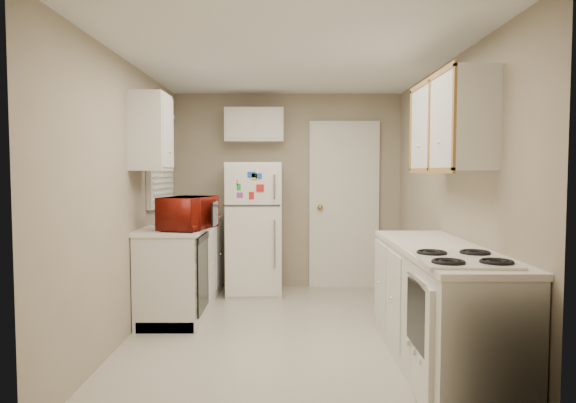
{
  "coord_description": "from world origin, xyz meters",
  "views": [
    {
      "loc": [
        -0.02,
        -4.48,
        1.45
      ],
      "look_at": [
        0.0,
        0.5,
        1.15
      ],
      "focal_mm": 32.0,
      "sensor_mm": 36.0,
      "label": 1
    }
  ],
  "objects": [
    {
      "name": "floor",
      "position": [
        0.0,
        0.0,
        0.0
      ],
      "size": [
        3.8,
        3.8,
        0.0
      ],
      "primitive_type": "plane",
      "color": "beige",
      "rests_on": "ground"
    },
    {
      "name": "ceiling",
      "position": [
        0.0,
        0.0,
        2.4
      ],
      "size": [
        3.8,
        3.8,
        0.0
      ],
      "primitive_type": "plane",
      "color": "white",
      "rests_on": "floor"
    },
    {
      "name": "wall_left",
      "position": [
        -1.4,
        0.0,
        1.2
      ],
      "size": [
        3.8,
        3.8,
        0.0
      ],
      "primitive_type": "plane",
      "color": "tan",
      "rests_on": "floor"
    },
    {
      "name": "wall_right",
      "position": [
        1.4,
        0.0,
        1.2
      ],
      "size": [
        3.8,
        3.8,
        0.0
      ],
      "primitive_type": "plane",
      "color": "tan",
      "rests_on": "floor"
    },
    {
      "name": "wall_back",
      "position": [
        0.0,
        1.9,
        1.2
      ],
      "size": [
        2.8,
        2.8,
        0.0
      ],
      "primitive_type": "plane",
      "color": "tan",
      "rests_on": "floor"
    },
    {
      "name": "wall_front",
      "position": [
        0.0,
        -1.9,
        1.2
      ],
      "size": [
        2.8,
        2.8,
        0.0
      ],
      "primitive_type": "plane",
      "color": "tan",
      "rests_on": "floor"
    },
    {
      "name": "left_counter",
      "position": [
        -1.1,
        0.9,
        0.45
      ],
      "size": [
        0.6,
        1.8,
        0.9
      ],
      "primitive_type": "cube",
      "color": "silver",
      "rests_on": "floor"
    },
    {
      "name": "dishwasher",
      "position": [
        -0.81,
        0.3,
        0.49
      ],
      "size": [
        0.03,
        0.58,
        0.72
      ],
      "primitive_type": "cube",
      "color": "black",
      "rests_on": "floor"
    },
    {
      "name": "sink",
      "position": [
        -1.1,
        1.05,
        0.86
      ],
      "size": [
        0.54,
        0.74,
        0.16
      ],
      "primitive_type": "cube",
      "color": "gray",
      "rests_on": "left_counter"
    },
    {
      "name": "microwave",
      "position": [
        -0.93,
        0.3,
        1.05
      ],
      "size": [
        0.62,
        0.45,
        0.37
      ],
      "primitive_type": "imported",
      "rotation": [
        0.0,
        0.0,
        1.28
      ],
      "color": "maroon",
      "rests_on": "left_counter"
    },
    {
      "name": "soap_bottle",
      "position": [
        -1.11,
        1.35,
        1.0
      ],
      "size": [
        0.08,
        0.08,
        0.17
      ],
      "primitive_type": "imported",
      "rotation": [
        0.0,
        0.0,
        -0.0
      ],
      "color": "white",
      "rests_on": "left_counter"
    },
    {
      "name": "window_blinds",
      "position": [
        -1.36,
        1.05,
        1.6
      ],
      "size": [
        0.1,
        0.98,
        1.08
      ],
      "primitive_type": "cube",
      "color": "silver",
      "rests_on": "wall_left"
    },
    {
      "name": "upper_cabinet_left",
      "position": [
        -1.25,
        0.22,
        1.8
      ],
      "size": [
        0.3,
        0.45,
        0.7
      ],
      "primitive_type": "cube",
      "color": "silver",
      "rests_on": "wall_left"
    },
    {
      "name": "refrigerator",
      "position": [
        -0.4,
        1.52,
        0.77
      ],
      "size": [
        0.67,
        0.65,
        1.55
      ],
      "primitive_type": "cube",
      "rotation": [
        0.0,
        0.0,
        0.05
      ],
      "color": "silver",
      "rests_on": "floor"
    },
    {
      "name": "cabinet_over_fridge",
      "position": [
        -0.4,
        1.75,
        2.0
      ],
      "size": [
        0.7,
        0.3,
        0.4
      ],
      "primitive_type": "cube",
      "color": "silver",
      "rests_on": "wall_back"
    },
    {
      "name": "interior_door",
      "position": [
        0.7,
        1.86,
        1.02
      ],
      "size": [
        0.86,
        0.06,
        2.08
      ],
      "primitive_type": "cube",
      "color": "silver",
      "rests_on": "floor"
    },
    {
      "name": "right_counter",
      "position": [
        1.1,
        -0.8,
        0.45
      ],
      "size": [
        0.6,
        2.0,
        0.9
      ],
      "primitive_type": "cube",
      "color": "silver",
      "rests_on": "floor"
    },
    {
      "name": "stove",
      "position": [
        1.06,
        -1.37,
        0.4
      ],
      "size": [
        0.57,
        0.68,
        0.79
      ],
      "primitive_type": "cube",
      "rotation": [
        0.0,
        0.0,
        -0.06
      ],
      "color": "silver",
      "rests_on": "floor"
    },
    {
      "name": "upper_cabinet_right",
      "position": [
        1.25,
        -0.5,
        1.8
      ],
      "size": [
        0.3,
        1.2,
        0.7
      ],
      "primitive_type": "cube",
      "color": "silver",
      "rests_on": "wall_right"
    }
  ]
}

